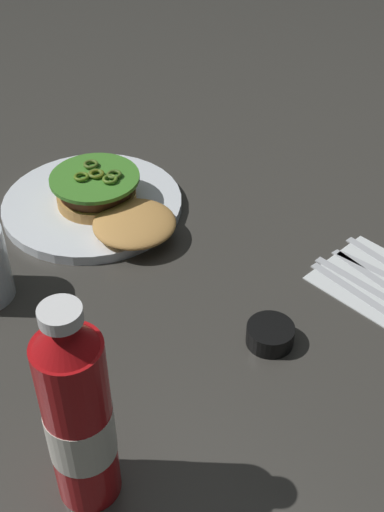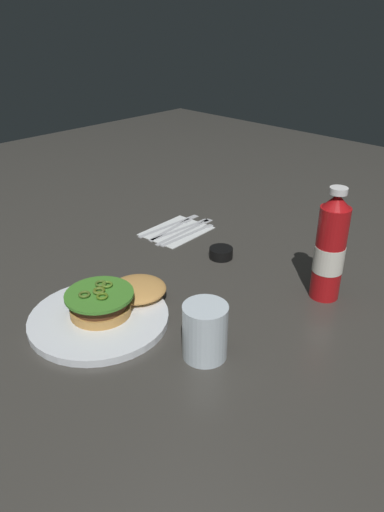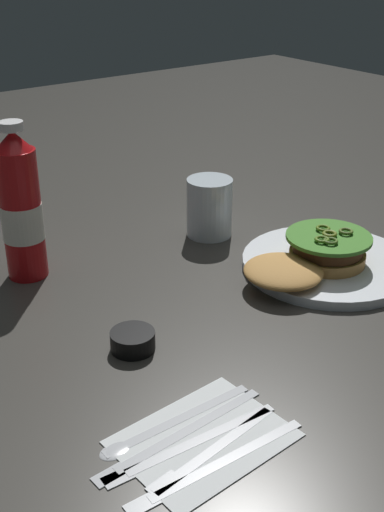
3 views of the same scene
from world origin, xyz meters
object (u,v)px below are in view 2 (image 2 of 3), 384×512
(dinner_plate, at_px, (99,319))
(napkin, at_px, (177,231))
(ketchup_bottle, at_px, (330,250))
(fork_utensil, at_px, (175,226))
(table_knife, at_px, (173,223))
(water_glass, at_px, (205,331))
(spoon_utensil, at_px, (195,231))
(burger_sandwich, at_px, (115,298))
(butter_knife, at_px, (189,229))
(condiment_cup, at_px, (221,253))
(steak_knife, at_px, (184,227))

(dinner_plate, distance_m, napkin, 0.45)
(ketchup_bottle, relative_size, fork_utensil, 1.38)
(table_knife, bearing_deg, ketchup_bottle, -94.04)
(water_glass, relative_size, spoon_utensil, 0.53)
(dinner_plate, height_order, napkin, dinner_plate)
(table_knife, bearing_deg, fork_utensil, -114.86)
(dinner_plate, distance_m, burger_sandwich, 0.05)
(dinner_plate, xyz_separation_m, water_glass, (0.07, -0.22, 0.04))
(ketchup_bottle, xyz_separation_m, napkin, (0.01, 0.46, -0.11))
(napkin, xyz_separation_m, spoon_utensil, (0.03, -0.04, 0.00))
(napkin, height_order, fork_utensil, fork_utensil)
(napkin, distance_m, butter_knife, 0.03)
(napkin, height_order, butter_knife, butter_knife)
(condiment_cup, distance_m, table_knife, 0.24)
(ketchup_bottle, relative_size, butter_knife, 1.10)
(burger_sandwich, distance_m, table_knife, 0.45)
(water_glass, relative_size, table_knife, 0.48)
(dinner_plate, distance_m, ketchup_bottle, 0.49)
(condiment_cup, bearing_deg, spoon_utensil, 66.96)
(water_glass, distance_m, spoon_utensil, 0.53)
(condiment_cup, distance_m, fork_utensil, 0.22)
(butter_knife, bearing_deg, napkin, 147.17)
(ketchup_bottle, relative_size, steak_knife, 1.15)
(water_glass, xyz_separation_m, butter_knife, (0.36, 0.40, -0.05))
(water_glass, relative_size, napkin, 0.59)
(condiment_cup, distance_m, spoon_utensil, 0.16)
(napkin, distance_m, table_knife, 0.05)
(table_knife, bearing_deg, steak_knife, -87.30)
(water_glass, xyz_separation_m, condiment_cup, (0.30, 0.23, -0.04))
(dinner_plate, height_order, burger_sandwich, burger_sandwich)
(burger_sandwich, xyz_separation_m, table_knife, (0.39, 0.23, -0.03))
(dinner_plate, distance_m, steak_knife, 0.47)
(condiment_cup, relative_size, table_knife, 0.27)
(water_glass, distance_m, steak_knife, 0.55)
(dinner_plate, relative_size, butter_knife, 1.23)
(napkin, distance_m, steak_knife, 0.03)
(ketchup_bottle, xyz_separation_m, fork_utensil, (0.03, 0.49, -0.11))
(burger_sandwich, relative_size, spoon_utensil, 1.14)
(condiment_cup, height_order, table_knife, condiment_cup)
(water_glass, bearing_deg, burger_sandwich, 96.92)
(water_glass, relative_size, condiment_cup, 1.77)
(spoon_utensil, distance_m, fork_utensil, 0.06)
(condiment_cup, bearing_deg, fork_utensil, 77.18)
(dinner_plate, height_order, steak_knife, dinner_plate)
(spoon_utensil, height_order, steak_knife, same)
(water_glass, bearing_deg, fork_utensil, 51.25)
(dinner_plate, relative_size, burger_sandwich, 1.23)
(burger_sandwich, distance_m, condiment_cup, 0.33)
(condiment_cup, bearing_deg, ketchup_bottle, -85.75)
(napkin, bearing_deg, butter_knife, -32.83)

